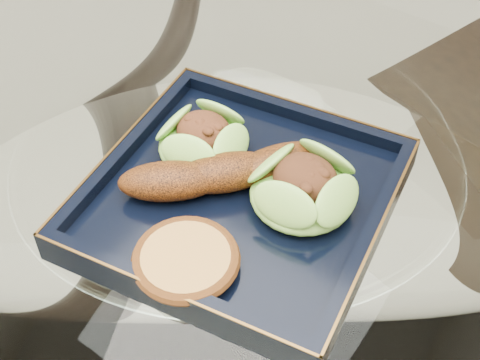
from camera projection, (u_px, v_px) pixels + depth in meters
The scene contains 6 objects.
dining_table at pixel (238, 279), 0.79m from camera, with size 1.13×1.13×0.77m.
navy_plate at pixel (240, 202), 0.64m from camera, with size 0.27×0.27×0.02m, color black.
lettuce_wrap_left at pixel (202, 142), 0.66m from camera, with size 0.09×0.09×0.03m, color #68AA31.
lettuce_wrap_right at pixel (302, 190), 0.62m from camera, with size 0.10×0.10×0.04m, color #4F932A.
roasted_plantain at pixel (226, 172), 0.63m from camera, with size 0.19×0.04×0.04m, color #5F2B0A.
crumb_patty at pixel (186, 261), 0.57m from camera, with size 0.08×0.08×0.02m, color #C68842.
Camera 1 is at (0.27, -0.38, 1.25)m, focal length 50.00 mm.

